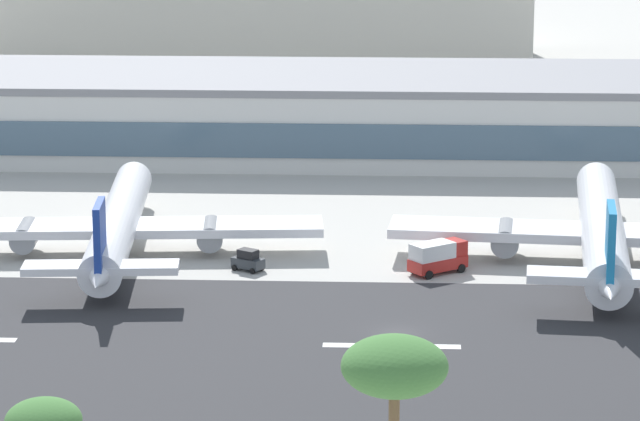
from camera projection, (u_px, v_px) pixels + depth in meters
ground_plane at (398, 333)px, 144.46m from camera, size 1400.00×1400.00×0.00m
runway_strip at (398, 346)px, 140.79m from camera, size 800.00×39.40×0.08m
runway_centreline_dash_4 at (392, 346)px, 140.80m from camera, size 12.00×1.20×0.01m
terminal_building at (355, 113)px, 220.72m from camera, size 178.08×29.95×10.93m
airliner_navy_tail_gate_0 at (117, 227)px, 168.96m from camera, size 43.31×47.40×9.90m
airliner_blue_tail_gate_1 at (602, 233)px, 165.88m from camera, size 44.21×50.41×10.53m
service_baggage_tug_0 at (248, 261)px, 164.19m from camera, size 3.57×3.08×2.20m
service_box_truck_1 at (438, 256)px, 163.02m from camera, size 6.21×5.57×3.25m
palm_tree_0 at (395, 370)px, 96.20m from camera, size 6.42×6.42×14.91m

